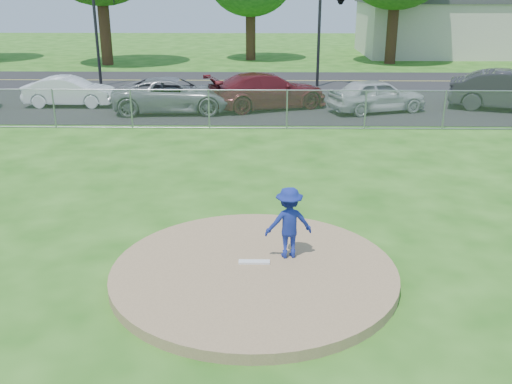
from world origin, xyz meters
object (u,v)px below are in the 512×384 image
at_px(commercial_building, 464,27).
at_px(traffic_signal_left, 100,23).
at_px(parked_car_pearl, 377,95).
at_px(parked_car_charcoal, 511,91).
at_px(parked_car_white, 70,91).
at_px(parked_car_gray, 174,95).
at_px(traffic_cone, 148,106).
at_px(pitcher, 289,223).
at_px(parked_car_darkred, 267,91).

relative_size(commercial_building, traffic_signal_left, 2.93).
distance_m(commercial_building, parked_car_pearl, 25.30).
bearing_deg(parked_car_charcoal, traffic_signal_left, 91.32).
distance_m(commercial_building, parked_car_white, 33.00).
height_order(parked_car_white, parked_car_gray, parked_car_gray).
bearing_deg(parked_car_white, traffic_cone, -111.44).
distance_m(pitcher, parked_car_charcoal, 18.40).
relative_size(pitcher, parked_car_gray, 0.27).
bearing_deg(parked_car_white, parked_car_pearl, -94.53).
relative_size(parked_car_pearl, parked_car_charcoal, 0.82).
height_order(traffic_signal_left, traffic_cone, traffic_signal_left).
height_order(commercial_building, traffic_signal_left, traffic_signal_left).
bearing_deg(commercial_building, parked_car_pearl, -115.73).
xyz_separation_m(traffic_cone, parked_car_gray, (1.14, 0.30, 0.43)).
bearing_deg(traffic_cone, parked_car_darkred, 12.28).
xyz_separation_m(pitcher, parked_car_white, (-9.47, 15.78, -0.23)).
bearing_deg(commercial_building, traffic_signal_left, -147.13).
distance_m(traffic_signal_left, pitcher, 23.59).
relative_size(parked_car_darkred, parked_car_pearl, 1.28).
relative_size(commercial_building, parked_car_darkred, 3.01).
distance_m(commercial_building, parked_car_gray, 30.32).
height_order(pitcher, parked_car_charcoal, parked_car_charcoal).
bearing_deg(parked_car_pearl, parked_car_darkred, 63.25).
distance_m(parked_car_darkred, parked_car_pearl, 4.83).
height_order(commercial_building, pitcher, commercial_building).
distance_m(parked_car_white, parked_car_darkred, 9.07).
bearing_deg(parked_car_pearl, pitcher, 144.70).
height_order(traffic_cone, parked_car_darkred, parked_car_darkred).
bearing_deg(parked_car_darkred, parked_car_white, 65.87).
xyz_separation_m(traffic_cone, parked_car_pearl, (9.98, 0.46, 0.42)).
relative_size(commercial_building, parked_car_white, 4.04).
distance_m(traffic_cone, parked_car_darkred, 5.34).
relative_size(traffic_cone, parked_car_darkred, 0.11).
xyz_separation_m(parked_car_gray, parked_car_pearl, (8.84, 0.16, -0.01)).
height_order(pitcher, parked_car_darkred, pitcher).
distance_m(commercial_building, pitcher, 40.53).
xyz_separation_m(traffic_signal_left, parked_car_darkred, (9.01, -6.08, -2.56)).
relative_size(pitcher, parked_car_pearl, 0.34).
bearing_deg(parked_car_pearl, commercial_building, -44.50).
xyz_separation_m(commercial_building, parked_car_white, (-24.81, -21.71, -1.48)).
bearing_deg(traffic_cone, parked_car_gray, 14.68).
bearing_deg(commercial_building, parked_car_darkred, -125.50).
relative_size(parked_car_white, parked_car_pearl, 0.96).
bearing_deg(traffic_signal_left, parked_car_pearl, -26.08).
relative_size(parked_car_gray, parked_car_pearl, 1.25).
height_order(pitcher, parked_car_pearl, pitcher).
bearing_deg(parked_car_gray, parked_car_white, 72.87).
bearing_deg(parked_car_white, pitcher, -149.25).
bearing_deg(traffic_signal_left, traffic_cone, -62.10).
distance_m(parked_car_pearl, parked_car_charcoal, 5.99).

